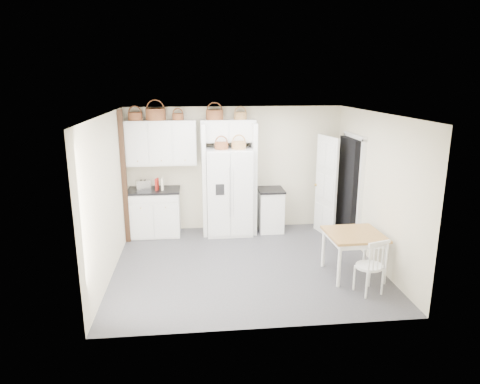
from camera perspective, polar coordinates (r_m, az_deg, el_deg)
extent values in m
plane|color=#4E4E54|center=(7.58, 0.78, -9.62)|extent=(4.50, 4.50, 0.00)
plane|color=white|center=(6.93, 0.85, 10.37)|extent=(4.50, 4.50, 0.00)
plane|color=beige|center=(9.08, -0.71, 3.13)|extent=(4.50, 0.00, 4.50)
plane|color=beige|center=(7.23, -17.17, -0.57)|extent=(0.00, 4.00, 4.00)
plane|color=beige|center=(7.74, 17.59, 0.38)|extent=(0.00, 4.00, 4.00)
cube|color=white|center=(8.83, -1.46, 0.09)|extent=(0.93, 0.74, 1.79)
cube|color=white|center=(9.00, -11.26, -2.76)|extent=(1.01, 0.64, 0.93)
cube|color=white|center=(9.11, 4.08, -2.49)|extent=(0.49, 0.59, 0.87)
cube|color=olive|center=(7.31, 14.84, -8.00)|extent=(0.90, 0.90, 0.73)
cube|color=white|center=(6.77, 16.85, -9.45)|extent=(0.51, 0.49, 0.85)
cube|color=black|center=(8.87, -11.41, 0.25)|extent=(1.05, 0.68, 0.04)
cube|color=black|center=(8.98, 4.13, 0.28)|extent=(0.53, 0.63, 0.04)
cube|color=silver|center=(8.83, -12.77, 0.91)|extent=(0.32, 0.24, 0.20)
cube|color=#A11C15|center=(8.75, -11.01, 1.02)|extent=(0.07, 0.16, 0.24)
cube|color=#F8ECC5|center=(8.74, -10.31, 1.04)|extent=(0.04, 0.16, 0.24)
cylinder|color=brown|center=(8.79, -13.80, 9.77)|extent=(0.28, 0.28, 0.16)
cylinder|color=brown|center=(8.74, -11.19, 10.12)|extent=(0.39, 0.39, 0.23)
cylinder|color=brown|center=(8.72, -8.28, 9.90)|extent=(0.23, 0.23, 0.13)
cylinder|color=brown|center=(8.72, -3.41, 10.24)|extent=(0.34, 0.34, 0.19)
cylinder|color=olive|center=(8.77, 0.05, 10.13)|extent=(0.26, 0.26, 0.15)
cylinder|color=brown|center=(8.53, -2.50, 6.19)|extent=(0.27, 0.27, 0.14)
cylinder|color=olive|center=(8.56, -0.16, 6.27)|extent=(0.29, 0.29, 0.16)
cube|color=white|center=(8.80, -10.45, 6.48)|extent=(1.40, 0.34, 0.90)
cube|color=white|center=(8.77, -1.60, 8.17)|extent=(1.12, 0.34, 0.45)
cube|color=white|center=(8.78, -4.81, 1.68)|extent=(0.08, 0.60, 2.30)
cube|color=white|center=(8.86, 1.80, 1.84)|extent=(0.08, 0.60, 2.30)
cube|color=#3B2111|center=(8.52, -15.19, 1.83)|extent=(0.09, 0.09, 2.60)
cube|color=black|center=(8.67, 14.31, 0.23)|extent=(0.18, 0.85, 2.05)
cube|color=white|center=(8.86, 11.38, 0.71)|extent=(0.21, 0.79, 2.05)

